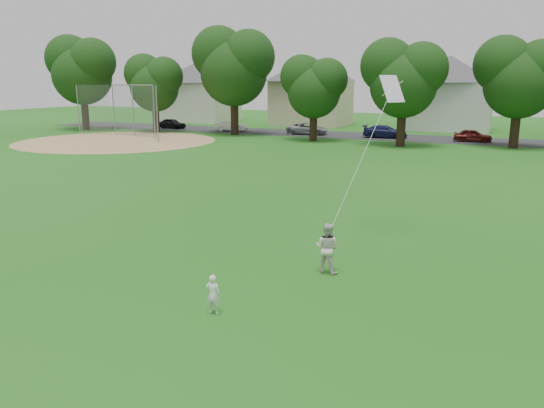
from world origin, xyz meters
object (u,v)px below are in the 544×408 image
at_px(toddler, 213,294).
at_px(baseball_backstop, 129,111).
at_px(older_boy, 327,248).
at_px(kite, 363,156).

xyz_separation_m(toddler, baseball_backstop, (-28.53, 31.96, 2.01)).
height_order(older_boy, baseball_backstop, baseball_backstop).
distance_m(older_boy, kite, 3.42).
xyz_separation_m(toddler, kite, (1.86, 6.24, 2.63)).
bearing_deg(older_boy, toddler, 74.95).
relative_size(kite, baseball_backstop, 0.57).
bearing_deg(baseball_backstop, older_boy, -43.09).
relative_size(toddler, older_boy, 0.66).
distance_m(toddler, kite, 7.02).
bearing_deg(toddler, older_boy, -122.09).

